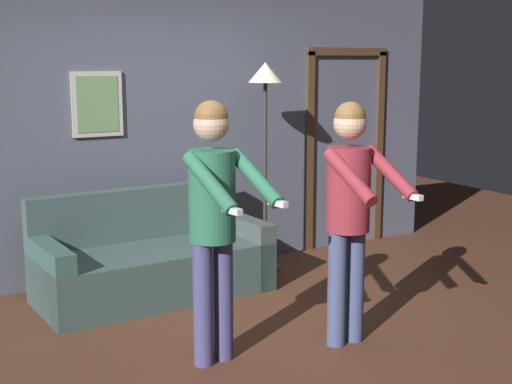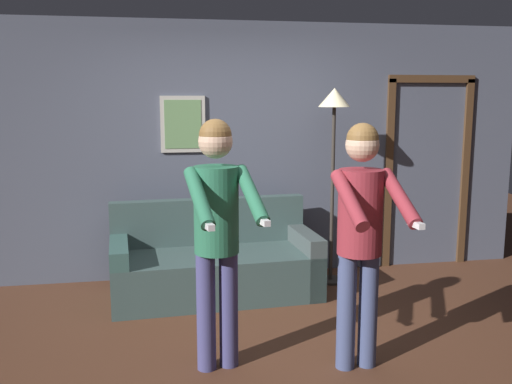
% 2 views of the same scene
% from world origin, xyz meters
% --- Properties ---
extents(ground_plane, '(12.00, 12.00, 0.00)m').
position_xyz_m(ground_plane, '(0.00, 0.00, 0.00)').
color(ground_plane, '#543120').
extents(back_wall_assembly, '(6.40, 0.10, 2.60)m').
position_xyz_m(back_wall_assembly, '(0.03, 1.92, 1.30)').
color(back_wall_assembly, '#4D5262').
rests_on(back_wall_assembly, ground_plane).
extents(couch, '(1.95, 0.96, 0.87)m').
position_xyz_m(couch, '(-0.22, 1.29, 0.28)').
color(couch, '#3A4F4D').
rests_on(couch, ground_plane).
extents(torchiere_lamp, '(0.31, 0.31, 1.94)m').
position_xyz_m(torchiere_lamp, '(0.98, 1.46, 1.59)').
color(torchiere_lamp, '#332D28').
rests_on(torchiere_lamp, ground_plane).
extents(person_standing_left, '(0.50, 0.69, 1.71)m').
position_xyz_m(person_standing_left, '(-0.36, -0.20, 1.04)').
color(person_standing_left, '#424276').
rests_on(person_standing_left, ground_plane).
extents(person_standing_right, '(0.45, 0.66, 1.69)m').
position_xyz_m(person_standing_right, '(0.59, -0.36, 1.02)').
color(person_standing_right, '#404C75').
rests_on(person_standing_right, ground_plane).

